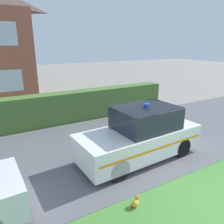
# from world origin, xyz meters

# --- Properties ---
(ground_plane) EXTENTS (80.00, 80.00, 0.00)m
(ground_plane) POSITION_xyz_m (0.00, 0.00, 0.00)
(ground_plane) COLOR gray
(road_strip) EXTENTS (28.00, 5.71, 0.01)m
(road_strip) POSITION_xyz_m (0.00, 4.15, 0.01)
(road_strip) COLOR #5B5B60
(road_strip) RESTS_ON ground
(lawn_verge) EXTENTS (28.00, 2.40, 0.01)m
(lawn_verge) POSITION_xyz_m (0.00, 0.10, 0.00)
(lawn_verge) COLOR #478438
(lawn_verge) RESTS_ON ground
(garden_hedge) EXTENTS (9.43, 0.81, 1.48)m
(garden_hedge) POSITION_xyz_m (-0.52, 7.63, 0.74)
(garden_hedge) COLOR #4C7233
(garden_hedge) RESTS_ON ground
(police_car) EXTENTS (4.31, 1.87, 1.86)m
(police_car) POSITION_xyz_m (-0.44, 2.87, 0.82)
(police_car) COLOR black
(police_car) RESTS_ON road_strip
(cat) EXTENTS (0.33, 0.23, 0.28)m
(cat) POSITION_xyz_m (-2.00, 0.99, 0.11)
(cat) COLOR orange
(cat) RESTS_ON ground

